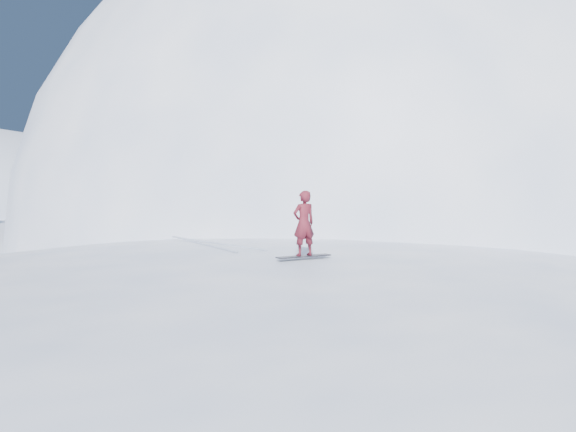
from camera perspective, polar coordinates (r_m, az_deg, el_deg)
name	(u,v)px	position (r m, az deg, el deg)	size (l,w,h in m)	color
ground	(274,340)	(15.02, -1.57, -13.63)	(400.00, 400.00, 0.00)	white
near_ridge	(264,314)	(18.06, -2.71, -10.77)	(36.00, 28.00, 4.80)	white
summit_peak	(371,235)	(48.28, 9.23, -2.15)	(60.00, 56.00, 56.00)	white
peak_shoulder	(283,249)	(37.00, -0.52, -3.67)	(28.00, 24.00, 18.00)	white
wind_bumps	(230,325)	(16.71, -6.47, -11.93)	(16.00, 14.40, 1.00)	white
snowboard	(304,256)	(14.47, 1.77, -4.49)	(1.64, 0.31, 0.03)	black
snowboarder	(304,223)	(14.38, 1.77, -0.81)	(0.67, 0.44, 1.83)	maroon
board_tracks	(207,243)	(18.31, -8.97, -2.93)	(1.60, 5.99, 0.04)	silver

